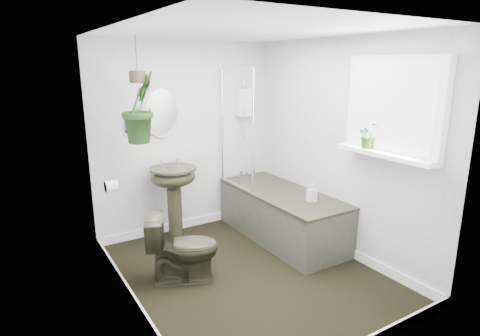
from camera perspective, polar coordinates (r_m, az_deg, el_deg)
floor at (r=4.15m, az=1.12°, el=-14.78°), size 2.30×2.80×0.02m
ceiling at (r=3.63m, az=1.31°, el=19.09°), size 2.30×2.80×0.02m
wall_back at (r=4.94m, az=-7.70°, el=4.24°), size 2.30×0.02×2.30m
wall_front at (r=2.70m, az=17.72°, el=-5.01°), size 2.30×0.02×2.30m
wall_left at (r=3.26m, az=-16.19°, el=-1.53°), size 0.02×2.80×2.30m
wall_right at (r=4.44m, az=13.90°, el=2.80°), size 0.02×2.80×2.30m
skirting at (r=4.12m, az=1.13°, el=-14.05°), size 2.30×2.80×0.10m
bathtub at (r=4.81m, az=5.98°, el=-6.64°), size 0.72×1.72×0.58m
bath_screen at (r=4.77m, az=-0.48°, el=5.58°), size 0.04×0.72×1.40m
shower_box at (r=5.20m, az=0.65°, el=9.32°), size 0.20×0.10×0.35m
oval_mirror at (r=4.74m, az=-11.06°, el=7.95°), size 0.46×0.03×0.62m
wall_sconce at (r=4.62m, az=-15.62°, el=6.26°), size 0.04×0.04×0.22m
toilet_roll_holder at (r=4.00m, az=-17.86°, el=-2.47°), size 0.11×0.11×0.11m
window_recess at (r=3.87m, az=21.04°, el=8.07°), size 0.08×1.00×0.90m
window_sill at (r=3.87m, az=19.85°, el=1.88°), size 0.18×1.00×0.04m
window_blinds at (r=3.83m, az=20.62°, el=8.06°), size 0.01×0.86×0.76m
toilet at (r=3.90m, az=-8.13°, el=-11.17°), size 0.76×0.62×0.67m
pedestal_sink at (r=4.73m, az=-9.27°, el=-5.12°), size 0.56×0.49×0.89m
sill_plant at (r=3.99m, az=17.90°, el=4.47°), size 0.28×0.26×0.24m
hanging_plant at (r=4.21m, az=-14.12°, el=8.39°), size 0.50×0.50×0.72m
soap_bottle at (r=4.40m, az=10.18°, el=-3.45°), size 0.11×0.11×0.20m
hanging_pot at (r=4.19m, az=-14.38°, el=12.46°), size 0.16×0.16×0.12m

